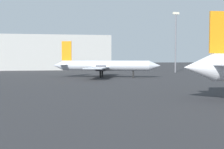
# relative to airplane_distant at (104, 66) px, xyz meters

# --- Properties ---
(airplane_distant) EXTENTS (29.33, 26.24, 10.05)m
(airplane_distant) POSITION_rel_airplane_distant_xyz_m (0.00, 0.00, 0.00)
(airplane_distant) COLOR silver
(airplane_distant) RESTS_ON ground_plane
(light_mast_right) EXTENTS (2.40, 0.50, 21.95)m
(light_mast_right) POSITION_rel_airplane_distant_xyz_m (29.86, 22.09, 8.99)
(light_mast_right) COLOR slate
(light_mast_right) RESTS_ON ground_plane
(terminal_building) EXTENTS (66.44, 25.06, 15.29)m
(terminal_building) POSITION_rel_airplane_distant_xyz_m (-22.41, 60.78, 4.37)
(terminal_building) COLOR #B7B7B2
(terminal_building) RESTS_ON ground_plane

